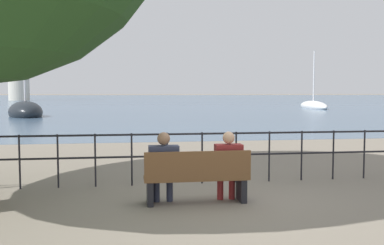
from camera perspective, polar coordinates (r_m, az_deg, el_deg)
name	(u,v)px	position (r m, az deg, el deg)	size (l,w,h in m)	color
ground_plane	(196,203)	(7.34, 0.58, -10.62)	(1000.00, 1000.00, 0.00)	gray
harbor_water	(132,97)	(165.92, -8.00, 3.35)	(600.00, 300.00, 0.01)	#47607A
park_bench	(197,178)	(7.18, 0.66, -7.42)	(1.76, 0.45, 0.90)	brown
seated_person_left	(164,164)	(7.15, -3.81, -5.57)	(0.50, 0.35, 1.20)	#2D3347
seated_person_right	(228,163)	(7.32, 4.83, -5.38)	(0.46, 0.35, 1.20)	maroon
promenade_railing	(185,150)	(8.66, -0.96, -3.69)	(12.12, 0.04, 1.05)	black
sailboat_3	(25,111)	(35.23, -21.33, 1.39)	(4.00, 5.64, 12.29)	black
sailboat_4	(313,106)	(52.06, 15.86, 2.13)	(2.61, 8.83, 7.05)	white
harbor_lighthouse	(18,62)	(108.05, -22.17, 7.50)	(4.68, 4.68, 19.26)	beige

